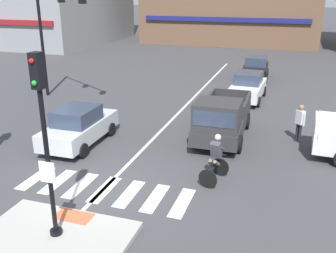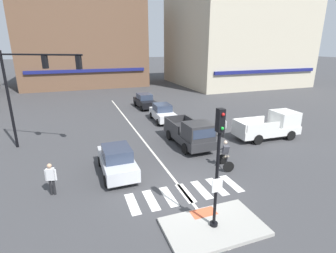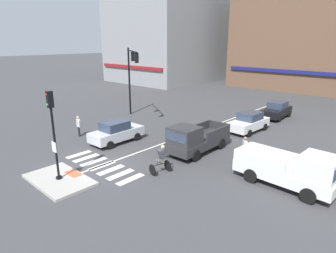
# 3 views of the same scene
# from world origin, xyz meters

# --- Properties ---
(ground_plane) EXTENTS (300.00, 300.00, 0.00)m
(ground_plane) POSITION_xyz_m (0.00, 0.00, 0.00)
(ground_plane) COLOR #3D3D3F
(traffic_island) EXTENTS (3.98, 2.42, 0.15)m
(traffic_island) POSITION_xyz_m (0.00, -2.78, 0.07)
(traffic_island) COLOR #A3A099
(traffic_island) RESTS_ON ground
(tactile_pad_front) EXTENTS (1.10, 0.60, 0.01)m
(tactile_pad_front) POSITION_xyz_m (0.00, -1.92, 0.15)
(tactile_pad_front) COLOR #DB5B38
(tactile_pad_front) RESTS_ON traffic_island
(signal_pole) EXTENTS (0.44, 0.38, 4.79)m
(signal_pole) POSITION_xyz_m (0.00, -2.79, 3.03)
(signal_pole) COLOR black
(signal_pole) RESTS_ON traffic_island
(crosswalk_stripe_a) EXTENTS (0.44, 1.80, 0.01)m
(crosswalk_stripe_a) POSITION_xyz_m (-2.68, -0.02, 0.00)
(crosswalk_stripe_a) COLOR silver
(crosswalk_stripe_a) RESTS_ON ground
(crosswalk_stripe_b) EXTENTS (0.44, 1.80, 0.01)m
(crosswalk_stripe_b) POSITION_xyz_m (-1.79, -0.02, 0.00)
(crosswalk_stripe_b) COLOR silver
(crosswalk_stripe_b) RESTS_ON ground
(crosswalk_stripe_c) EXTENTS (0.44, 1.80, 0.01)m
(crosswalk_stripe_c) POSITION_xyz_m (-0.89, -0.02, 0.00)
(crosswalk_stripe_c) COLOR silver
(crosswalk_stripe_c) RESTS_ON ground
(crosswalk_stripe_d) EXTENTS (0.44, 1.80, 0.01)m
(crosswalk_stripe_d) POSITION_xyz_m (0.00, -0.02, 0.00)
(crosswalk_stripe_d) COLOR silver
(crosswalk_stripe_d) RESTS_ON ground
(crosswalk_stripe_e) EXTENTS (0.44, 1.80, 0.01)m
(crosswalk_stripe_e) POSITION_xyz_m (0.89, -0.02, 0.00)
(crosswalk_stripe_e) COLOR silver
(crosswalk_stripe_e) RESTS_ON ground
(crosswalk_stripe_f) EXTENTS (0.44, 1.80, 0.01)m
(crosswalk_stripe_f) POSITION_xyz_m (1.79, -0.02, 0.00)
(crosswalk_stripe_f) COLOR silver
(crosswalk_stripe_f) RESTS_ON ground
(crosswalk_stripe_g) EXTENTS (0.44, 1.80, 0.01)m
(crosswalk_stripe_g) POSITION_xyz_m (2.68, -0.02, 0.00)
(crosswalk_stripe_g) COLOR silver
(crosswalk_stripe_g) RESTS_ON ground
(lane_centre_line) EXTENTS (0.14, 28.00, 0.01)m
(lane_centre_line) POSITION_xyz_m (-0.04, 10.00, 0.00)
(lane_centre_line) COLOR silver
(lane_centre_line) RESTS_ON ground
(traffic_light_mast) EXTENTS (5.05, 3.31, 6.72)m
(traffic_light_mast) POSITION_xyz_m (-7.35, 8.75, 4.71)
(traffic_light_mast) COLOR black
(traffic_light_mast) RESTS_ON ground
(car_white_eastbound_far) EXTENTS (1.99, 4.17, 1.64)m
(car_white_eastbound_far) POSITION_xyz_m (3.14, 12.54, 0.81)
(car_white_eastbound_far) COLOR white
(car_white_eastbound_far) RESTS_ON ground
(car_silver_westbound_near) EXTENTS (1.88, 4.12, 1.64)m
(car_silver_westbound_near) POSITION_xyz_m (-2.80, 3.25, 0.81)
(car_silver_westbound_near) COLOR silver
(car_silver_westbound_near) RESTS_ON ground
(car_black_eastbound_distant) EXTENTS (1.97, 4.17, 1.64)m
(car_black_eastbound_distant) POSITION_xyz_m (2.99, 18.48, 0.81)
(car_black_eastbound_distant) COLOR black
(car_black_eastbound_distant) RESTS_ON ground
(pickup_truck_charcoal_eastbound_mid) EXTENTS (2.12, 5.13, 2.08)m
(pickup_truck_charcoal_eastbound_mid) POSITION_xyz_m (2.85, 5.53, 0.98)
(pickup_truck_charcoal_eastbound_mid) COLOR #2D2D30
(pickup_truck_charcoal_eastbound_mid) RESTS_ON ground
(cyclist) EXTENTS (0.87, 1.20, 1.68)m
(cyclist) POSITION_xyz_m (3.35, 1.74, 0.87)
(cyclist) COLOR black
(cyclist) RESTS_ON ground
(pedestrian_waiting_far_side) EXTENTS (0.41, 0.42, 1.67)m
(pedestrian_waiting_far_side) POSITION_xyz_m (6.07, 6.42, 0.98)
(pedestrian_waiting_far_side) COLOR black
(pedestrian_waiting_far_side) RESTS_ON ground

